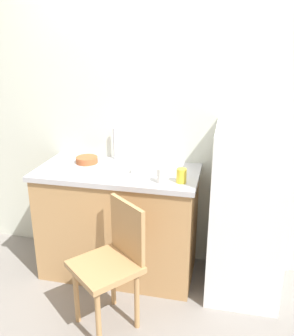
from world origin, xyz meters
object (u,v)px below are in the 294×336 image
object	(u,v)px
dish_tray	(152,168)
terracotta_bowl	(87,160)
chair	(113,260)
cup_white	(162,176)
cup_yellow	(181,176)
refrigerator	(247,214)

from	to	relation	value
dish_tray	terracotta_bowl	world-z (taller)	same
chair	dish_tray	world-z (taller)	dish_tray
chair	cup_white	distance (m)	0.67
dish_tray	terracotta_bowl	xyz separation A→B (m)	(-0.57, 0.07, 0.00)
chair	terracotta_bowl	bearing A→B (deg)	161.60
cup_yellow	terracotta_bowl	bearing A→B (deg)	162.50
chair	refrigerator	bearing A→B (deg)	73.64
cup_white	refrigerator	bearing A→B (deg)	16.09
chair	cup_yellow	size ratio (longest dim) A/B	8.44
cup_yellow	dish_tray	bearing A→B (deg)	143.82
dish_tray	terracotta_bowl	distance (m)	0.57
terracotta_bowl	cup_yellow	world-z (taller)	cup_yellow
terracotta_bowl	cup_yellow	xyz separation A→B (m)	(0.82, -0.26, 0.03)
chair	cup_white	xyz separation A→B (m)	(0.25, 0.41, 0.47)
terracotta_bowl	cup_white	bearing A→B (deg)	-23.28
terracotta_bowl	cup_white	world-z (taller)	cup_white
cup_yellow	chair	bearing A→B (deg)	-131.22
cup_yellow	refrigerator	bearing A→B (deg)	16.52
refrigerator	cup_white	size ratio (longest dim) A/B	12.09
dish_tray	refrigerator	bearing A→B (deg)	-3.30
terracotta_bowl	dish_tray	bearing A→B (deg)	-7.38
refrigerator	chair	bearing A→B (deg)	-146.09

